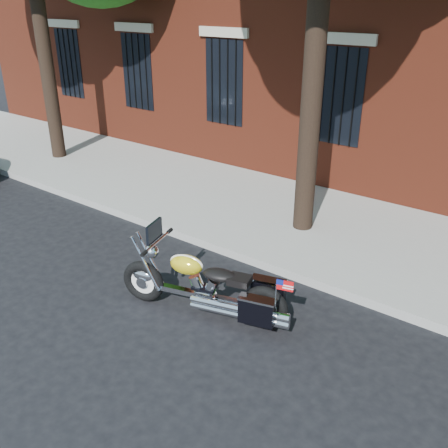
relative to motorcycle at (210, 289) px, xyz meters
The scene contains 4 objects.
ground 0.93m from the motorcycle, 162.26° to the left, with size 120.00×120.00×0.00m, color black.
curb 1.84m from the motorcycle, 115.57° to the left, with size 40.00×0.16×0.15m, color gray.
sidewalk 3.61m from the motorcycle, 102.52° to the left, with size 40.00×3.60×0.15m, color gray.
motorcycle is the anchor object (origin of this frame).
Camera 1 is at (4.50, -4.81, 4.16)m, focal length 40.00 mm.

